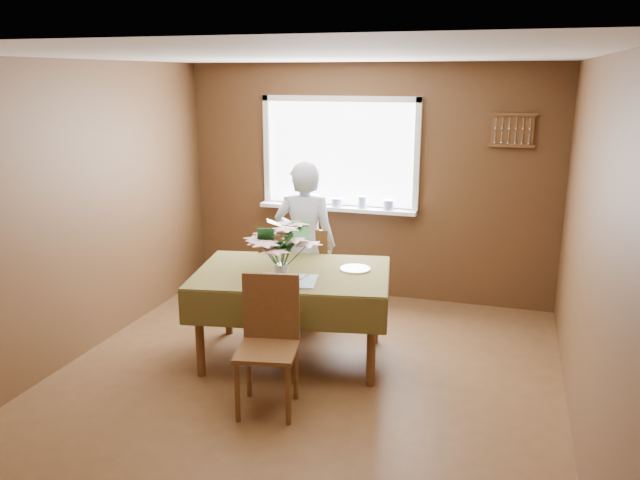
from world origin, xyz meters
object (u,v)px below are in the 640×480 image
(dining_table, at_px, (292,282))
(chair_far, at_px, (311,270))
(chair_near, at_px, (269,337))
(flower_bouquet, at_px, (281,243))
(seated_woman, at_px, (305,245))

(dining_table, distance_m, chair_far, 0.84)
(chair_near, xyz_separation_m, flower_bouquet, (-0.10, 0.54, 0.56))
(dining_table, height_order, chair_far, chair_far)
(dining_table, xyz_separation_m, chair_far, (-0.11, 0.82, -0.16))
(chair_near, bearing_deg, dining_table, 86.62)
(chair_far, bearing_deg, seated_woman, 75.08)
(seated_woman, distance_m, flower_bouquet, 1.04)
(chair_near, distance_m, seated_woman, 1.57)
(seated_woman, bearing_deg, chair_near, 91.33)
(dining_table, bearing_deg, chair_near, -92.92)
(chair_near, relative_size, seated_woman, 0.61)
(chair_near, relative_size, flower_bouquet, 1.75)
(chair_near, bearing_deg, seated_woman, 88.01)
(seated_woman, xyz_separation_m, flower_bouquet, (0.13, -0.99, 0.29))
(chair_far, bearing_deg, flower_bouquet, 97.24)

